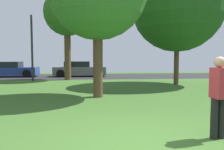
# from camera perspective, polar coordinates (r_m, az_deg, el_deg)

# --- Properties ---
(ground_plane) EXTENTS (44.00, 44.00, 0.00)m
(ground_plane) POSITION_cam_1_polar(r_m,az_deg,el_deg) (4.32, 7.22, -17.08)
(ground_plane) COLOR #3D6628
(road_strip) EXTENTS (44.00, 6.40, 0.01)m
(road_strip) POSITION_cam_1_polar(r_m,az_deg,el_deg) (20.00, -2.80, -0.27)
(road_strip) COLOR #28282B
(road_strip) RESTS_ON ground_plane
(oak_tree_center) EXTENTS (3.32, 3.32, 6.49)m
(oak_tree_center) POSITION_cam_1_polar(r_m,az_deg,el_deg) (17.15, -11.17, 14.90)
(oak_tree_center) COLOR brown
(oak_tree_center) RESTS_ON ground_plane
(oak_tree_left) EXTENTS (5.41, 5.41, 7.36)m
(oak_tree_left) POSITION_cam_1_polar(r_m,az_deg,el_deg) (14.53, 16.08, 16.29)
(oak_tree_left) COLOR brown
(oak_tree_left) RESTS_ON ground_plane
(person_walking) EXTENTS (0.30, 0.34, 1.60)m
(person_walking) POSITION_cam_1_polar(r_m,az_deg,el_deg) (4.87, 25.12, -4.31)
(person_walking) COLOR black
(person_walking) RESTS_ON ground_plane
(parked_car_blue) EXTENTS (4.44, 2.01, 1.28)m
(parked_car_blue) POSITION_cam_1_polar(r_m,az_deg,el_deg) (21.07, -24.15, 1.21)
(parked_car_blue) COLOR #233893
(parked_car_blue) RESTS_ON ground_plane
(parked_car_grey) EXTENTS (4.42, 2.03, 1.30)m
(parked_car_grey) POSITION_cam_1_polar(r_m,az_deg,el_deg) (19.90, -8.16, 1.40)
(parked_car_grey) COLOR slate
(parked_car_grey) RESTS_ON ground_plane
(street_lamp_post) EXTENTS (0.14, 0.14, 4.50)m
(street_lamp_post) POSITION_cam_1_polar(r_m,az_deg,el_deg) (16.62, -19.38, 6.34)
(street_lamp_post) COLOR #2D2D33
(street_lamp_post) RESTS_ON ground_plane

